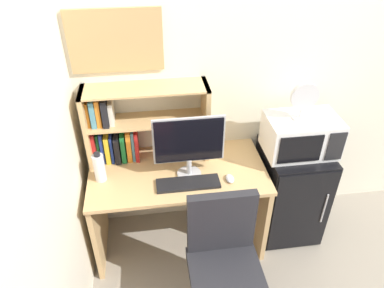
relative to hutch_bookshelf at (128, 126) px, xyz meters
The scene contains 12 objects.
wall_back 1.67m from the hutch_bookshelf, ahead, with size 6.40×0.04×2.60m, color silver.
desk 0.64m from the hutch_bookshelf, 33.24° to the right, with size 1.28×0.66×0.75m.
hutch_bookshelf is the anchor object (origin of this frame).
monitor 0.49m from the hutch_bookshelf, 33.60° to the right, with size 0.49×0.17×0.47m.
keyboard 0.61m from the hutch_bookshelf, 44.38° to the right, with size 0.44×0.14×0.02m, color black.
computer_mouse 0.82m from the hutch_bookshelf, 28.60° to the right, with size 0.06×0.10×0.03m, color silver.
water_bottle 0.36m from the hutch_bookshelf, 131.49° to the right, with size 0.08×0.08×0.23m.
mini_fridge 1.41m from the hutch_bookshelf, ahead, with size 0.48×0.54×0.81m.
microwave 1.27m from the hutch_bookshelf, ahead, with size 0.52×0.35×0.28m.
desk_fan 1.25m from the hutch_bookshelf, ahead, with size 0.20×0.11×0.28m.
desk_chair 1.20m from the hutch_bookshelf, 57.23° to the right, with size 0.52×0.52×0.94m.
wall_corkboard 0.60m from the hutch_bookshelf, 101.08° to the left, with size 0.62×0.02×0.42m, color tan.
Camera 1 is at (-1.09, -2.37, 2.42)m, focal length 33.95 mm.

